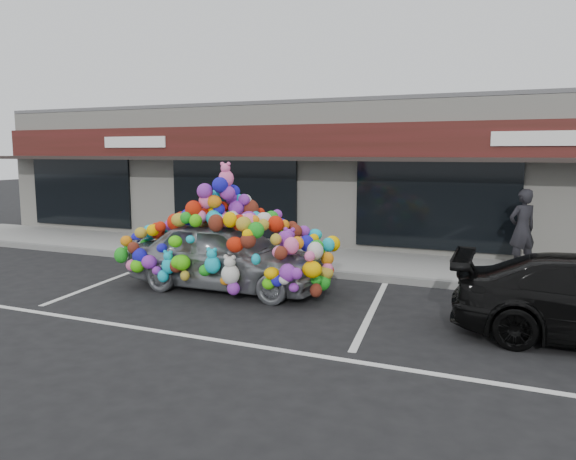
% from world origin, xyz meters
% --- Properties ---
extents(ground, '(90.00, 90.00, 0.00)m').
position_xyz_m(ground, '(0.00, 0.00, 0.00)').
color(ground, black).
rests_on(ground, ground).
extents(shop_building, '(24.00, 7.20, 4.31)m').
position_xyz_m(shop_building, '(0.00, 8.44, 2.16)').
color(shop_building, beige).
rests_on(shop_building, ground).
extents(sidewalk, '(26.00, 3.00, 0.15)m').
position_xyz_m(sidewalk, '(0.00, 4.00, 0.07)').
color(sidewalk, gray).
rests_on(sidewalk, ground).
extents(kerb, '(26.00, 0.18, 0.16)m').
position_xyz_m(kerb, '(0.00, 2.50, 0.07)').
color(kerb, slate).
rests_on(kerb, ground).
extents(parking_stripe_left, '(0.73, 4.37, 0.01)m').
position_xyz_m(parking_stripe_left, '(-3.20, 0.20, 0.00)').
color(parking_stripe_left, silver).
rests_on(parking_stripe_left, ground).
extents(parking_stripe_mid, '(0.73, 4.37, 0.01)m').
position_xyz_m(parking_stripe_mid, '(2.80, 0.20, 0.00)').
color(parking_stripe_mid, silver).
rests_on(parking_stripe_mid, ground).
extents(lane_line, '(14.00, 0.12, 0.01)m').
position_xyz_m(lane_line, '(2.00, -2.30, 0.00)').
color(lane_line, silver).
rests_on(lane_line, ground).
extents(toy_car, '(3.06, 4.50, 2.62)m').
position_xyz_m(toy_car, '(-0.39, 0.58, 0.89)').
color(toy_car, '#A4AAAF').
rests_on(toy_car, ground).
extents(pedestrian_a, '(0.80, 0.77, 1.85)m').
position_xyz_m(pedestrian_a, '(5.14, 4.47, 1.08)').
color(pedestrian_a, black).
rests_on(pedestrian_a, sidewalk).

